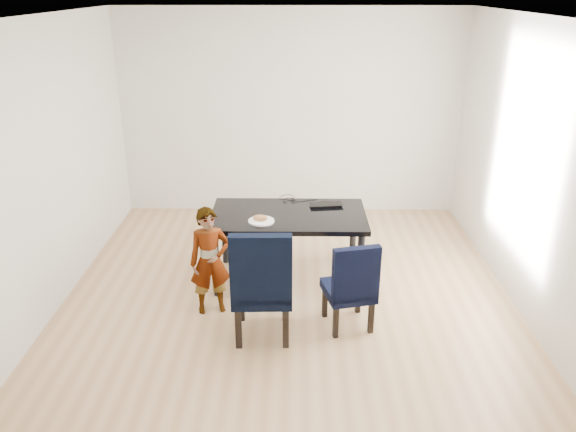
{
  "coord_description": "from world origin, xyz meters",
  "views": [
    {
      "loc": [
        0.07,
        -4.85,
        2.95
      ],
      "look_at": [
        0.0,
        0.2,
        0.85
      ],
      "focal_mm": 35.0,
      "sensor_mm": 36.0,
      "label": 1
    }
  ],
  "objects_px": {
    "plate": "(261,221)",
    "laptop": "(325,203)",
    "chair_right": "(349,283)",
    "child": "(210,261)",
    "chair_left": "(262,281)",
    "dining_table": "(288,247)"
  },
  "relations": [
    {
      "from": "chair_left",
      "to": "chair_right",
      "type": "bearing_deg",
      "value": 9.08
    },
    {
      "from": "chair_left",
      "to": "plate",
      "type": "height_order",
      "value": "chair_left"
    },
    {
      "from": "child",
      "to": "plate",
      "type": "height_order",
      "value": "child"
    },
    {
      "from": "child",
      "to": "laptop",
      "type": "bearing_deg",
      "value": 24.35
    },
    {
      "from": "chair_right",
      "to": "laptop",
      "type": "distance_m",
      "value": 1.21
    },
    {
      "from": "chair_left",
      "to": "plate",
      "type": "xyz_separation_m",
      "value": [
        -0.05,
        0.82,
        0.22
      ]
    },
    {
      "from": "dining_table",
      "to": "child",
      "type": "distance_m",
      "value": 0.99
    },
    {
      "from": "chair_right",
      "to": "child",
      "type": "height_order",
      "value": "child"
    },
    {
      "from": "dining_table",
      "to": "child",
      "type": "bearing_deg",
      "value": -138.32
    },
    {
      "from": "dining_table",
      "to": "chair_right",
      "type": "distance_m",
      "value": 1.05
    },
    {
      "from": "laptop",
      "to": "dining_table",
      "type": "bearing_deg",
      "value": 26.98
    },
    {
      "from": "dining_table",
      "to": "laptop",
      "type": "bearing_deg",
      "value": 34.43
    },
    {
      "from": "plate",
      "to": "laptop",
      "type": "bearing_deg",
      "value": 35.93
    },
    {
      "from": "chair_left",
      "to": "laptop",
      "type": "relative_size",
      "value": 3.06
    },
    {
      "from": "chair_right",
      "to": "laptop",
      "type": "xyz_separation_m",
      "value": [
        -0.16,
        1.16,
        0.33
      ]
    },
    {
      "from": "dining_table",
      "to": "plate",
      "type": "distance_m",
      "value": 0.51
    },
    {
      "from": "dining_table",
      "to": "plate",
      "type": "height_order",
      "value": "plate"
    },
    {
      "from": "chair_right",
      "to": "plate",
      "type": "height_order",
      "value": "chair_right"
    },
    {
      "from": "chair_left",
      "to": "laptop",
      "type": "height_order",
      "value": "chair_left"
    },
    {
      "from": "dining_table",
      "to": "chair_right",
      "type": "height_order",
      "value": "chair_right"
    },
    {
      "from": "chair_left",
      "to": "child",
      "type": "bearing_deg",
      "value": 141.49
    },
    {
      "from": "chair_left",
      "to": "laptop",
      "type": "distance_m",
      "value": 1.46
    }
  ]
}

